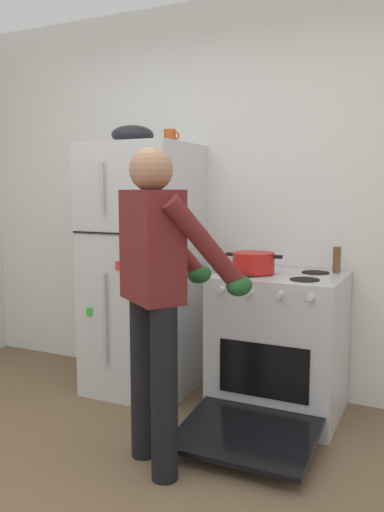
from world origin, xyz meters
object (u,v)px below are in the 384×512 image
at_px(refrigerator, 144,269).
at_px(mixing_bowl, 133,135).
at_px(person_cook, 159,281).
at_px(red_pot, 253,263).
at_px(coffee_mug, 170,137).
at_px(stove_range, 278,346).
at_px(pepper_mill, 337,260).

bearing_deg(refrigerator, mixing_bowl, 179.78).
xyz_separation_m(person_cook, mixing_bowl, (-0.69, 0.89, 0.82)).
relative_size(red_pot, coffee_mug, 3.21).
bearing_deg(red_pot, person_cook, -103.48).
distance_m(refrigerator, person_cook, 1.09).
height_order(stove_range, person_cook, person_cook).
xyz_separation_m(coffee_mug, pepper_mill, (1.09, 0.15, -0.79)).
bearing_deg(stove_range, red_pot, -168.58).
relative_size(refrigerator, pepper_mill, 10.83).
relative_size(stove_range, person_cook, 0.75).
xyz_separation_m(person_cook, coffee_mug, (-0.43, 0.94, 0.80)).
distance_m(coffee_mug, pepper_mill, 1.35).
bearing_deg(coffee_mug, stove_range, -4.89).
bearing_deg(person_cook, coffee_mug, 114.45).
bearing_deg(coffee_mug, person_cook, -65.55).
bearing_deg(coffee_mug, mixing_bowl, -169.22).
distance_m(red_pot, coffee_mug, 1.02).
xyz_separation_m(refrigerator, red_pot, (0.81, -0.05, 0.10)).
relative_size(refrigerator, mixing_bowl, 5.91).
bearing_deg(refrigerator, red_pot, -3.50).
height_order(stove_range, red_pot, red_pot).
xyz_separation_m(red_pot, coffee_mug, (-0.63, 0.10, 0.80)).
distance_m(red_pot, pepper_mill, 0.52).
bearing_deg(red_pot, refrigerator, 176.50).
xyz_separation_m(refrigerator, coffee_mug, (0.18, 0.05, 0.90)).
bearing_deg(pepper_mill, coffee_mug, -172.17).
distance_m(stove_range, red_pot, 0.55).
height_order(stove_range, mixing_bowl, mixing_bowl).
bearing_deg(person_cook, pepper_mill, 58.79).
relative_size(refrigerator, coffee_mug, 15.24).
distance_m(coffee_mug, mixing_bowl, 0.27).
distance_m(person_cook, pepper_mill, 1.28).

